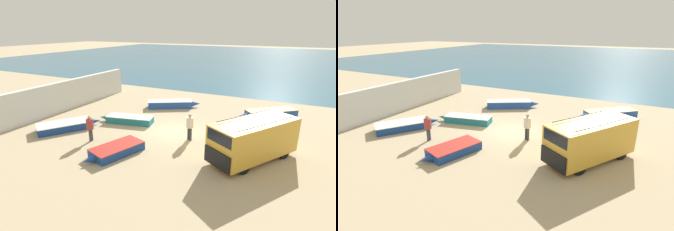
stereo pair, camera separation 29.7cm
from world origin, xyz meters
TOP-DOWN VIEW (x-y plane):
  - ground_plane at (0.00, 0.00)m, footprint 200.00×200.00m
  - sea_water at (0.00, 52.00)m, footprint 120.00×80.00m
  - harbor_wall at (-11.05, 1.00)m, footprint 0.50×14.98m
  - parked_van at (5.80, -1.85)m, footprint 4.52×5.59m
  - fishing_rowboat_0 at (-2.74, 5.39)m, footprint 4.73×3.29m
  - fishing_rowboat_1 at (-4.03, 0.06)m, footprint 4.51×1.97m
  - fishing_rowboat_2 at (-1.54, -4.80)m, footprint 2.43×3.87m
  - fishing_rowboat_3 at (-7.31, -3.17)m, footprint 3.48×4.41m
  - fishing_rowboat_4 at (5.80, 6.56)m, footprint 4.59×4.15m
  - fisherman_0 at (-4.18, -3.99)m, footprint 0.46×0.46m
  - fisherman_1 at (1.59, -0.89)m, footprint 0.48×0.48m

SIDE VIEW (x-z plane):
  - ground_plane at x=0.00m, z-range 0.00..0.00m
  - sea_water at x=0.00m, z-range 0.00..0.01m
  - fishing_rowboat_2 at x=-1.54m, z-range 0.00..0.52m
  - fishing_rowboat_3 at x=-7.31m, z-range 0.00..0.55m
  - fishing_rowboat_1 at x=-4.03m, z-range 0.00..0.55m
  - fishing_rowboat_4 at x=5.80m, z-range 0.00..0.61m
  - fishing_rowboat_0 at x=-2.74m, z-range 0.00..0.67m
  - fisherman_0 at x=-4.18m, z-range 0.17..1.93m
  - fisherman_1 at x=1.59m, z-range 0.18..1.99m
  - parked_van at x=5.80m, z-range 0.04..2.49m
  - harbor_wall at x=-11.05m, z-range 0.00..2.65m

